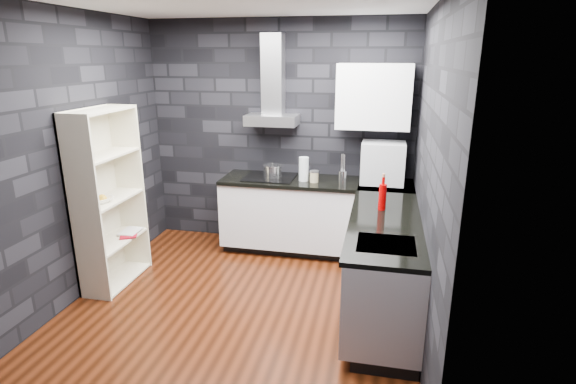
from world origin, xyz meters
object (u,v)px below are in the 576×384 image
(storage_jar, at_px, (314,177))
(pot, at_px, (273,171))
(fruit_bowl, at_px, (100,200))
(red_bottle, at_px, (382,197))
(appliance_garage, at_px, (383,163))
(utensil_crock, at_px, (342,176))
(glass_vase, at_px, (304,169))
(bookshelf, at_px, (109,199))

(storage_jar, bearing_deg, pot, 169.75)
(fruit_bowl, bearing_deg, pot, 42.62)
(red_bottle, height_order, fruit_bowl, red_bottle)
(pot, xyz_separation_m, appliance_garage, (1.26, 0.04, 0.15))
(utensil_crock, xyz_separation_m, appliance_garage, (0.44, 0.04, 0.16))
(red_bottle, bearing_deg, appliance_garage, 90.83)
(glass_vase, xyz_separation_m, storage_jar, (0.13, -0.04, -0.08))
(appliance_garage, relative_size, bookshelf, 0.26)
(appliance_garage, height_order, red_bottle, appliance_garage)
(appliance_garage, bearing_deg, fruit_bowl, -153.26)
(utensil_crock, bearing_deg, bookshelf, -152.33)
(bookshelf, bearing_deg, pot, 23.97)
(glass_vase, distance_m, fruit_bowl, 2.17)
(storage_jar, bearing_deg, red_bottle, -46.57)
(red_bottle, xyz_separation_m, bookshelf, (-2.67, -0.26, -0.12))
(storage_jar, distance_m, utensil_crock, 0.32)
(storage_jar, relative_size, bookshelf, 0.07)
(pot, relative_size, storage_jar, 1.82)
(utensil_crock, bearing_deg, glass_vase, -172.19)
(bookshelf, height_order, fruit_bowl, bookshelf)
(storage_jar, height_order, bookshelf, bookshelf)
(utensil_crock, bearing_deg, fruit_bowl, -149.75)
(pot, height_order, storage_jar, pot)
(utensil_crock, bearing_deg, appliance_garage, 5.09)
(storage_jar, height_order, utensil_crock, utensil_crock)
(glass_vase, xyz_separation_m, bookshelf, (-1.78, -1.10, -0.14))
(appliance_garage, bearing_deg, glass_vase, -173.43)
(pot, relative_size, red_bottle, 0.88)
(glass_vase, relative_size, bookshelf, 0.15)
(storage_jar, distance_m, appliance_garage, 0.78)
(appliance_garage, distance_m, fruit_bowl, 2.98)
(storage_jar, distance_m, bookshelf, 2.19)
(pot, relative_size, appliance_garage, 0.45)
(storage_jar, height_order, fruit_bowl, storage_jar)
(glass_vase, height_order, red_bottle, glass_vase)
(glass_vase, distance_m, red_bottle, 1.23)
(glass_vase, bearing_deg, storage_jar, -16.16)
(storage_jar, distance_m, fruit_bowl, 2.25)
(utensil_crock, relative_size, red_bottle, 0.50)
(pot, distance_m, utensil_crock, 0.82)
(pot, bearing_deg, bookshelf, -140.40)
(red_bottle, relative_size, bookshelf, 0.14)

